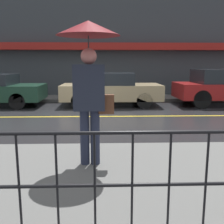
# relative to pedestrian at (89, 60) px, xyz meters

# --- Properties ---
(ground_plane) EXTENTS (80.00, 80.00, 0.00)m
(ground_plane) POSITION_rel_pedestrian_xyz_m (-0.60, 4.52, -1.78)
(ground_plane) COLOR #262628
(sidewalk_near) EXTENTS (28.00, 3.02, 0.13)m
(sidewalk_near) POSITION_rel_pedestrian_xyz_m (-0.60, -0.41, -1.72)
(sidewalk_near) COLOR #60605E
(sidewalk_near) RESTS_ON ground_plane
(sidewalk_far) EXTENTS (28.00, 1.88, 0.13)m
(sidewalk_far) POSITION_rel_pedestrian_xyz_m (-0.60, 8.87, -1.72)
(sidewalk_far) COLOR #60605E
(sidewalk_far) RESTS_ON ground_plane
(lane_marking) EXTENTS (25.20, 0.12, 0.01)m
(lane_marking) POSITION_rel_pedestrian_xyz_m (-0.60, 4.52, -1.78)
(lane_marking) COLOR gold
(lane_marking) RESTS_ON ground_plane
(building_storefront) EXTENTS (28.00, 0.85, 5.39)m
(building_storefront) POSITION_rel_pedestrian_xyz_m (-0.60, 9.93, 0.91)
(building_storefront) COLOR #383D42
(building_storefront) RESTS_ON ground_plane
(railing_foreground) EXTENTS (12.00, 0.04, 0.97)m
(railing_foreground) POSITION_rel_pedestrian_xyz_m (-0.60, -1.67, -1.04)
(railing_foreground) COLOR black
(railing_foreground) RESTS_ON sidewalk_near
(pedestrian) EXTENTS (0.96, 0.96, 2.23)m
(pedestrian) POSITION_rel_pedestrian_xyz_m (0.00, 0.00, 0.00)
(pedestrian) COLOR #23283D
(pedestrian) RESTS_ON sidewalk_near
(car_tan) EXTENTS (4.11, 1.82, 1.36)m
(car_tan) POSITION_rel_pedestrian_xyz_m (0.50, 6.89, -1.08)
(car_tan) COLOR tan
(car_tan) RESTS_ON ground_plane
(car_red) EXTENTS (3.96, 1.91, 1.50)m
(car_red) POSITION_rel_pedestrian_xyz_m (5.27, 6.89, -1.01)
(car_red) COLOR maroon
(car_red) RESTS_ON ground_plane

